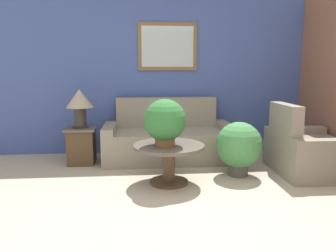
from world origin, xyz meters
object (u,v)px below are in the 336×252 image
at_px(table_lamp, 80,102).
at_px(potted_plant_floor, 239,146).
at_px(coffee_table, 169,155).
at_px(potted_plant_on_table, 165,121).
at_px(armchair, 307,152).
at_px(couch_main, 168,140).
at_px(side_table, 82,145).

xyz_separation_m(table_lamp, potted_plant_floor, (2.21, -0.78, -0.54)).
xyz_separation_m(coffee_table, potted_plant_floor, (0.97, 0.22, 0.05)).
bearing_deg(potted_plant_on_table, coffee_table, 45.14).
xyz_separation_m(armchair, potted_plant_on_table, (-1.99, -0.29, 0.50)).
height_order(armchair, potted_plant_floor, armchair).
relative_size(coffee_table, potted_plant_on_table, 1.55).
relative_size(couch_main, potted_plant_on_table, 3.52).
distance_m(side_table, table_lamp, 0.66).
xyz_separation_m(couch_main, potted_plant_on_table, (-0.15, -1.18, 0.49)).
bearing_deg(table_lamp, coffee_table, -39.02).
height_order(coffee_table, table_lamp, table_lamp).
distance_m(couch_main, potted_plant_floor, 1.26).
height_order(coffee_table, potted_plant_on_table, potted_plant_on_table).
relative_size(armchair, side_table, 2.01).
relative_size(couch_main, potted_plant_floor, 2.76).
relative_size(coffee_table, table_lamp, 1.53).
xyz_separation_m(table_lamp, potted_plant_on_table, (1.19, -1.06, -0.14)).
bearing_deg(armchair, table_lamp, 77.48).
bearing_deg(couch_main, potted_plant_floor, -46.20).
xyz_separation_m(coffee_table, side_table, (-1.24, 1.01, -0.08)).
relative_size(potted_plant_on_table, potted_plant_floor, 0.78).
bearing_deg(armchair, potted_plant_on_table, 99.42).
distance_m(armchair, potted_plant_floor, 0.97).
bearing_deg(coffee_table, potted_plant_floor, 12.95).
height_order(couch_main, coffee_table, couch_main).
height_order(couch_main, side_table, couch_main).
xyz_separation_m(armchair, table_lamp, (-3.18, 0.77, 0.64)).
xyz_separation_m(couch_main, armchair, (1.84, -0.89, -0.00)).
xyz_separation_m(couch_main, table_lamp, (-1.34, -0.12, 0.64)).
bearing_deg(armchair, coffee_table, 98.08).
relative_size(armchair, potted_plant_floor, 1.53).
distance_m(armchair, coffee_table, 1.95).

